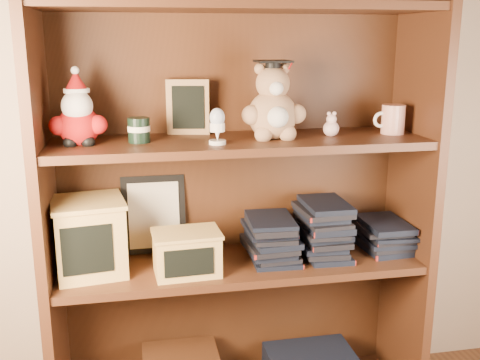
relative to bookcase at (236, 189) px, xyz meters
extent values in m
cube|color=tan|center=(-0.16, 0.14, 0.47)|extent=(3.00, 0.04, 2.50)
cube|color=#462514|center=(-0.58, -0.05, 0.02)|extent=(0.03, 0.35, 1.60)
cube|color=#462514|center=(0.59, -0.05, 0.02)|extent=(0.03, 0.35, 1.60)
cube|color=#412211|center=(0.00, 0.11, 0.02)|extent=(1.20, 0.02, 1.60)
cube|color=#462514|center=(0.00, -0.05, 0.56)|extent=(1.14, 0.33, 0.02)
cube|color=#462514|center=(0.00, -0.05, -0.24)|extent=(1.14, 0.33, 0.02)
cube|color=#462514|center=(0.00, -0.05, 0.16)|extent=(1.14, 0.33, 0.02)
sphere|color=#A50F0F|center=(-0.47, -0.05, 0.23)|extent=(0.12, 0.12, 0.12)
sphere|color=#A50F0F|center=(-0.52, -0.07, 0.23)|extent=(0.05, 0.05, 0.05)
sphere|color=#A50F0F|center=(-0.42, -0.07, 0.23)|extent=(0.05, 0.05, 0.05)
sphere|color=black|center=(-0.49, -0.08, 0.18)|extent=(0.04, 0.04, 0.04)
sphere|color=black|center=(-0.45, -0.08, 0.18)|extent=(0.04, 0.04, 0.04)
sphere|color=white|center=(-0.47, -0.07, 0.28)|extent=(0.09, 0.09, 0.09)
sphere|color=#D8B293|center=(-0.47, -0.05, 0.30)|extent=(0.06, 0.06, 0.06)
cone|color=#A50F0F|center=(-0.47, -0.05, 0.35)|extent=(0.07, 0.07, 0.06)
sphere|color=white|center=(-0.47, -0.05, 0.38)|extent=(0.02, 0.02, 0.02)
cylinder|color=white|center=(-0.47, -0.05, 0.33)|extent=(0.07, 0.07, 0.01)
cylinder|color=black|center=(-0.30, -0.05, 0.21)|extent=(0.06, 0.06, 0.07)
cylinder|color=beige|center=(-0.30, -0.05, 0.21)|extent=(0.07, 0.07, 0.02)
cube|color=#9E7547|center=(-0.14, 0.06, 0.26)|extent=(0.14, 0.04, 0.17)
cube|color=black|center=(-0.14, 0.05, 0.26)|extent=(0.10, 0.02, 0.14)
cube|color=#9E7547|center=(-0.14, 0.09, 0.19)|extent=(0.07, 0.07, 0.01)
cylinder|color=white|center=(-0.08, -0.13, 0.18)|extent=(0.05, 0.05, 0.01)
cone|color=white|center=(-0.08, -0.13, 0.20)|extent=(0.02, 0.02, 0.03)
cylinder|color=white|center=(-0.08, -0.13, 0.22)|extent=(0.04, 0.04, 0.02)
ellipsoid|color=silver|center=(-0.08, -0.13, 0.25)|extent=(0.04, 0.04, 0.05)
sphere|color=#A67C58|center=(0.10, -0.05, 0.24)|extent=(0.15, 0.15, 0.15)
sphere|color=white|center=(0.10, -0.11, 0.24)|extent=(0.06, 0.06, 0.06)
sphere|color=#A67C58|center=(0.03, -0.07, 0.25)|extent=(0.06, 0.06, 0.06)
sphere|color=#A67C58|center=(0.17, -0.07, 0.25)|extent=(0.06, 0.06, 0.06)
sphere|color=#A67C58|center=(0.07, -0.09, 0.19)|extent=(0.05, 0.05, 0.05)
sphere|color=#A67C58|center=(0.14, -0.09, 0.19)|extent=(0.05, 0.05, 0.05)
sphere|color=#A67C58|center=(0.10, -0.05, 0.34)|extent=(0.10, 0.10, 0.10)
sphere|color=white|center=(0.10, -0.09, 0.33)|extent=(0.04, 0.04, 0.04)
sphere|color=#A67C58|center=(0.07, -0.04, 0.38)|extent=(0.03, 0.03, 0.03)
sphere|color=#A67C58|center=(0.14, -0.04, 0.38)|extent=(0.03, 0.03, 0.03)
cylinder|color=black|center=(0.10, -0.05, 0.39)|extent=(0.05, 0.05, 0.02)
cube|color=black|center=(0.10, -0.05, 0.40)|extent=(0.10, 0.10, 0.01)
cylinder|color=#A50F0F|center=(0.15, -0.07, 0.39)|extent=(0.00, 0.05, 0.03)
sphere|color=beige|center=(0.29, -0.05, 0.19)|extent=(0.05, 0.05, 0.05)
sphere|color=beige|center=(0.29, -0.05, 0.22)|extent=(0.03, 0.03, 0.03)
sphere|color=beige|center=(0.29, -0.05, 0.24)|extent=(0.01, 0.01, 0.01)
sphere|color=beige|center=(0.30, -0.05, 0.24)|extent=(0.01, 0.01, 0.01)
cylinder|color=silver|center=(0.50, -0.05, 0.22)|extent=(0.07, 0.07, 0.09)
torus|color=white|center=(0.46, -0.05, 0.22)|extent=(0.05, 0.01, 0.05)
cube|color=black|center=(-0.26, 0.09, -0.10)|extent=(0.21, 0.05, 0.26)
cube|color=beige|center=(-0.26, 0.08, -0.10)|extent=(0.17, 0.03, 0.22)
cube|color=#DCAF5A|center=(-0.46, -0.05, -0.12)|extent=(0.23, 0.23, 0.22)
cube|color=black|center=(-0.46, -0.15, -0.12)|extent=(0.14, 0.03, 0.14)
cube|color=#DCAF5A|center=(-0.46, -0.05, 0.00)|extent=(0.24, 0.24, 0.01)
cube|color=#DCAF5A|center=(-0.17, -0.12, -0.17)|extent=(0.20, 0.15, 0.13)
cube|color=black|center=(-0.17, -0.19, -0.17)|extent=(0.15, 0.01, 0.08)
cube|color=#DCAF5A|center=(-0.17, -0.12, -0.10)|extent=(0.21, 0.16, 0.01)
cube|color=black|center=(0.10, -0.05, -0.22)|extent=(0.14, 0.20, 0.02)
cube|color=black|center=(0.10, -0.05, -0.20)|extent=(0.14, 0.20, 0.02)
cube|color=black|center=(0.10, -0.05, -0.19)|extent=(0.14, 0.20, 0.02)
cube|color=black|center=(0.10, -0.05, -0.17)|extent=(0.14, 0.20, 0.02)
cube|color=black|center=(0.10, -0.05, -0.16)|extent=(0.14, 0.20, 0.02)
cube|color=black|center=(0.10, -0.05, -0.14)|extent=(0.14, 0.20, 0.02)
cube|color=black|center=(0.10, -0.05, -0.12)|extent=(0.14, 0.20, 0.02)
cube|color=black|center=(0.10, -0.05, -0.11)|extent=(0.14, 0.20, 0.02)
cube|color=black|center=(0.10, -0.05, -0.09)|extent=(0.14, 0.20, 0.02)
cube|color=black|center=(0.28, -0.05, -0.22)|extent=(0.14, 0.20, 0.02)
cube|color=black|center=(0.28, -0.05, -0.20)|extent=(0.14, 0.20, 0.02)
cube|color=black|center=(0.28, -0.05, -0.19)|extent=(0.14, 0.20, 0.02)
cube|color=black|center=(0.28, -0.05, -0.17)|extent=(0.14, 0.20, 0.02)
cube|color=black|center=(0.28, -0.05, -0.16)|extent=(0.14, 0.20, 0.02)
cube|color=black|center=(0.28, -0.05, -0.14)|extent=(0.14, 0.20, 0.02)
cube|color=black|center=(0.28, -0.05, -0.12)|extent=(0.14, 0.20, 0.02)
cube|color=black|center=(0.28, -0.05, -0.11)|extent=(0.14, 0.20, 0.02)
cube|color=black|center=(0.28, -0.05, -0.09)|extent=(0.14, 0.20, 0.02)
cube|color=black|center=(0.28, -0.05, -0.08)|extent=(0.14, 0.20, 0.02)
cube|color=black|center=(0.28, -0.05, -0.06)|extent=(0.14, 0.20, 0.02)
cube|color=black|center=(0.50, -0.05, -0.22)|extent=(0.14, 0.20, 0.02)
cube|color=black|center=(0.50, -0.05, -0.20)|extent=(0.14, 0.20, 0.02)
cube|color=black|center=(0.50, -0.05, -0.19)|extent=(0.14, 0.20, 0.02)
cube|color=black|center=(0.50, -0.05, -0.17)|extent=(0.14, 0.20, 0.02)
cube|color=black|center=(0.50, -0.05, -0.16)|extent=(0.14, 0.20, 0.02)
cube|color=black|center=(0.50, -0.05, -0.14)|extent=(0.14, 0.20, 0.02)
cube|color=black|center=(0.50, -0.05, -0.12)|extent=(0.14, 0.20, 0.02)
camera|label=1|loc=(-0.32, -1.71, 0.47)|focal=42.00mm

